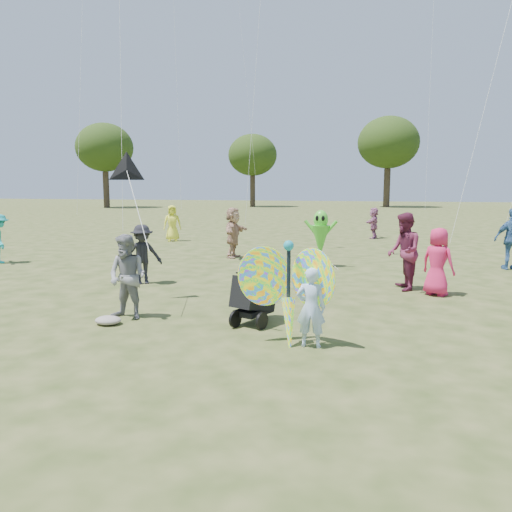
{
  "coord_description": "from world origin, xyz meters",
  "views": [
    {
      "loc": [
        2.26,
        -7.78,
        2.43
      ],
      "look_at": [
        -0.2,
        1.5,
        1.1
      ],
      "focal_mm": 35.0,
      "sensor_mm": 36.0,
      "label": 1
    }
  ],
  "objects_px": {
    "crowd_a": "(438,262)",
    "crowd_d": "(233,232)",
    "alien_kite": "(321,235)",
    "crowd_e": "(404,251)",
    "crowd_b": "(142,254)",
    "butterfly_kite": "(289,292)",
    "crowd_g": "(172,223)",
    "crowd_i": "(0,239)",
    "jogging_stroller": "(254,289)",
    "child_girl": "(311,308)",
    "crowd_j": "(374,223)",
    "adult_man": "(128,277)"
  },
  "relations": [
    {
      "from": "crowd_a",
      "to": "crowd_d",
      "type": "bearing_deg",
      "value": -3.52
    },
    {
      "from": "crowd_a",
      "to": "crowd_d",
      "type": "distance_m",
      "value": 7.8
    },
    {
      "from": "alien_kite",
      "to": "crowd_e",
      "type": "bearing_deg",
      "value": -51.5
    },
    {
      "from": "crowd_b",
      "to": "butterfly_kite",
      "type": "bearing_deg",
      "value": -78.08
    },
    {
      "from": "crowd_d",
      "to": "crowd_g",
      "type": "xyz_separation_m",
      "value": [
        -4.25,
        4.37,
        -0.06
      ]
    },
    {
      "from": "crowd_i",
      "to": "crowd_d",
      "type": "bearing_deg",
      "value": -110.79
    },
    {
      "from": "crowd_e",
      "to": "jogging_stroller",
      "type": "xyz_separation_m",
      "value": [
        -2.66,
        -3.69,
        -0.31
      ]
    },
    {
      "from": "crowd_e",
      "to": "butterfly_kite",
      "type": "height_order",
      "value": "crowd_e"
    },
    {
      "from": "child_girl",
      "to": "crowd_d",
      "type": "height_order",
      "value": "crowd_d"
    },
    {
      "from": "crowd_g",
      "to": "crowd_b",
      "type": "bearing_deg",
      "value": -94.07
    },
    {
      "from": "crowd_e",
      "to": "crowd_g",
      "type": "bearing_deg",
      "value": -141.18
    },
    {
      "from": "crowd_d",
      "to": "crowd_j",
      "type": "height_order",
      "value": "crowd_d"
    },
    {
      "from": "crowd_e",
      "to": "alien_kite",
      "type": "distance_m",
      "value": 3.79
    },
    {
      "from": "crowd_j",
      "to": "alien_kite",
      "type": "bearing_deg",
      "value": 4.05
    },
    {
      "from": "child_girl",
      "to": "crowd_j",
      "type": "height_order",
      "value": "crowd_j"
    },
    {
      "from": "crowd_j",
      "to": "butterfly_kite",
      "type": "height_order",
      "value": "butterfly_kite"
    },
    {
      "from": "crowd_d",
      "to": "crowd_b",
      "type": "bearing_deg",
      "value": 175.08
    },
    {
      "from": "crowd_g",
      "to": "butterfly_kite",
      "type": "height_order",
      "value": "butterfly_kite"
    },
    {
      "from": "crowd_b",
      "to": "jogging_stroller",
      "type": "distance_m",
      "value": 4.61
    },
    {
      "from": "crowd_g",
      "to": "jogging_stroller",
      "type": "relative_size",
      "value": 1.42
    },
    {
      "from": "crowd_d",
      "to": "crowd_i",
      "type": "distance_m",
      "value": 7.53
    },
    {
      "from": "crowd_a",
      "to": "crowd_d",
      "type": "relative_size",
      "value": 0.88
    },
    {
      "from": "crowd_a",
      "to": "jogging_stroller",
      "type": "distance_m",
      "value": 4.71
    },
    {
      "from": "crowd_a",
      "to": "crowd_b",
      "type": "bearing_deg",
      "value": 36.9
    },
    {
      "from": "crowd_b",
      "to": "jogging_stroller",
      "type": "relative_size",
      "value": 1.32
    },
    {
      "from": "crowd_g",
      "to": "butterfly_kite",
      "type": "relative_size",
      "value": 0.89
    },
    {
      "from": "crowd_g",
      "to": "crowd_i",
      "type": "height_order",
      "value": "crowd_g"
    },
    {
      "from": "crowd_a",
      "to": "jogging_stroller",
      "type": "relative_size",
      "value": 1.35
    },
    {
      "from": "child_girl",
      "to": "adult_man",
      "type": "distance_m",
      "value": 3.61
    },
    {
      "from": "butterfly_kite",
      "to": "alien_kite",
      "type": "height_order",
      "value": "alien_kite"
    },
    {
      "from": "crowd_j",
      "to": "jogging_stroller",
      "type": "bearing_deg",
      "value": 6.39
    },
    {
      "from": "adult_man",
      "to": "crowd_g",
      "type": "xyz_separation_m",
      "value": [
        -4.8,
        12.62,
        0.02
      ]
    },
    {
      "from": "crowd_i",
      "to": "crowd_j",
      "type": "xyz_separation_m",
      "value": [
        11.35,
        11.08,
        -0.06
      ]
    },
    {
      "from": "adult_man",
      "to": "butterfly_kite",
      "type": "bearing_deg",
      "value": -5.76
    },
    {
      "from": "child_girl",
      "to": "alien_kite",
      "type": "xyz_separation_m",
      "value": [
        -0.88,
        7.77,
        0.35
      ]
    },
    {
      "from": "crowd_d",
      "to": "crowd_g",
      "type": "distance_m",
      "value": 6.1
    },
    {
      "from": "crowd_a",
      "to": "crowd_i",
      "type": "relative_size",
      "value": 0.97
    },
    {
      "from": "crowd_i",
      "to": "butterfly_kite",
      "type": "bearing_deg",
      "value": -164.4
    },
    {
      "from": "butterfly_kite",
      "to": "alien_kite",
      "type": "bearing_deg",
      "value": 93.9
    },
    {
      "from": "adult_man",
      "to": "crowd_g",
      "type": "relative_size",
      "value": 0.97
    },
    {
      "from": "adult_man",
      "to": "crowd_i",
      "type": "xyz_separation_m",
      "value": [
        -7.39,
        5.1,
        0.0
      ]
    },
    {
      "from": "crowd_d",
      "to": "jogging_stroller",
      "type": "xyz_separation_m",
      "value": [
        2.88,
        -7.92,
        -0.26
      ]
    },
    {
      "from": "crowd_b",
      "to": "crowd_j",
      "type": "distance_m",
      "value": 14.09
    },
    {
      "from": "crowd_i",
      "to": "butterfly_kite",
      "type": "xyz_separation_m",
      "value": [
        10.55,
        -5.82,
        0.04
      ]
    },
    {
      "from": "child_girl",
      "to": "crowd_j",
      "type": "bearing_deg",
      "value": -94.12
    },
    {
      "from": "alien_kite",
      "to": "crowd_a",
      "type": "bearing_deg",
      "value": -47.62
    },
    {
      "from": "crowd_j",
      "to": "alien_kite",
      "type": "distance_m",
      "value": 9.29
    },
    {
      "from": "crowd_a",
      "to": "crowd_i",
      "type": "distance_m",
      "value": 13.2
    },
    {
      "from": "alien_kite",
      "to": "butterfly_kite",
      "type": "bearing_deg",
      "value": -86.1
    },
    {
      "from": "crowd_a",
      "to": "crowd_i",
      "type": "bearing_deg",
      "value": 26.5
    }
  ]
}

